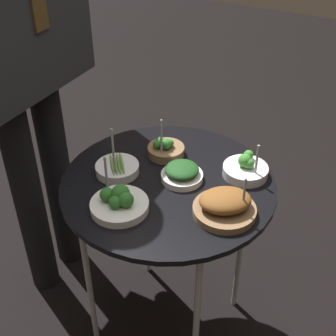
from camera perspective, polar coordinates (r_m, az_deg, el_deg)
ground_plane at (r=1.92m, az=-0.00°, el=-18.12°), size 8.00×8.00×0.00m
serving_cart at (r=1.46m, az=-0.00°, el=-3.21°), size 0.66×0.66×0.69m
bowl_broccoli_center at (r=1.53m, az=-0.29°, el=2.32°), size 0.12×0.12×0.15m
bowl_spinach_far_rim at (r=1.42m, az=1.72°, el=-0.62°), size 0.13×0.13×0.05m
bowl_broccoli_front_right at (r=1.32m, az=-5.99°, el=-4.20°), size 0.17×0.17×0.16m
bowl_broccoli_back_right at (r=1.46m, az=9.44°, el=-0.06°), size 0.14×0.14×0.13m
bowl_roast_back_left at (r=1.30m, az=6.95°, el=-4.52°), size 0.18×0.18×0.14m
bowl_asparagus_mid_right at (r=1.46m, az=-6.21°, el=-0.01°), size 0.14×0.14×0.18m
waiter_figure at (r=1.56m, az=-18.82°, el=17.50°), size 0.65×0.24×1.76m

